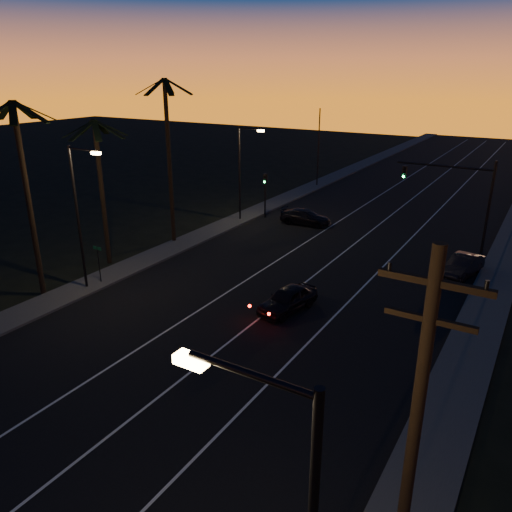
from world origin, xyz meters
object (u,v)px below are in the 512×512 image
Objects in this scene: lead_car at (288,299)px; right_car at (462,265)px; cross_car at (306,217)px; signal_mast at (457,188)px; utility_pole at (413,445)px.

lead_car reaches higher than right_car.
right_car is at bearing -20.45° from cross_car.
signal_mast is 17.62m from lead_car.
signal_mast is at bearing 0.24° from cross_car.
signal_mast is at bearing 98.47° from utility_pole.
lead_car is at bearing -109.65° from signal_mast.
right_car is 15.22m from cross_car.
utility_pole is 34.67m from cross_car.
lead_car is (-10.23, 13.85, -4.60)m from utility_pole.
lead_car is 1.01× the size of cross_car.
right_car reaches higher than cross_car.
cross_car is at bearing 159.55° from right_car.
utility_pole is 17.82m from lead_car.
signal_mast is 13.05m from cross_car.
cross_car is at bearing 112.38° from lead_car.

